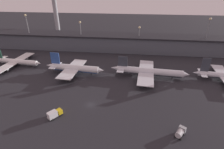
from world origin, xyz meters
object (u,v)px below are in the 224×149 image
object	(u,v)px
airplane_2	(149,72)
control_tower	(55,11)
airplane_0	(16,62)
service_vehicle_2	(54,114)
service_vehicle_0	(180,132)
airplane_1	(74,68)

from	to	relation	value
airplane_2	control_tower	distance (m)	122.86
airplane_0	service_vehicle_2	world-z (taller)	airplane_0
airplane_2	service_vehicle_2	xyz separation A→B (m)	(-42.45, -42.91, -1.74)
service_vehicle_0	control_tower	world-z (taller)	control_tower
service_vehicle_0	control_tower	bearing A→B (deg)	72.37
airplane_1	service_vehicle_2	world-z (taller)	airplane_1
airplane_1	control_tower	xyz separation A→B (m)	(-43.15, 80.82, 24.39)
airplane_0	airplane_2	xyz separation A→B (m)	(92.00, -6.61, 0.72)
control_tower	service_vehicle_2	bearing A→B (deg)	-68.82
airplane_0	airplane_1	bearing A→B (deg)	-4.99
airplane_1	service_vehicle_2	size ratio (longest dim) A/B	6.01
airplane_2	service_vehicle_2	world-z (taller)	airplane_2
service_vehicle_0	airplane_2	bearing A→B (deg)	45.18
service_vehicle_2	service_vehicle_0	bearing A→B (deg)	-58.54
service_vehicle_0	control_tower	size ratio (longest dim) A/B	0.11
airplane_2	service_vehicle_0	xyz separation A→B (m)	(8.93, -47.15, -1.86)
airplane_0	airplane_2	world-z (taller)	airplane_2
airplane_0	service_vehicle_0	bearing A→B (deg)	-23.57
airplane_0	airplane_2	bearing A→B (deg)	0.36
airplane_0	airplane_1	size ratio (longest dim) A/B	0.97
airplane_0	airplane_1	xyz separation A→B (m)	(45.11, -7.52, 0.82)
service_vehicle_2	airplane_0	bearing A→B (deg)	81.21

